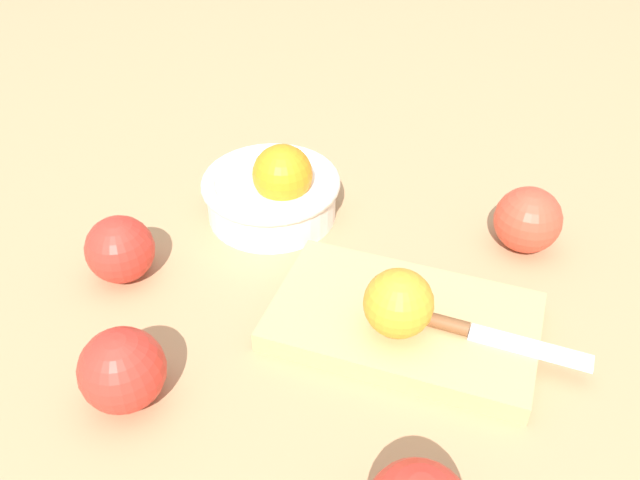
{
  "coord_description": "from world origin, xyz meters",
  "views": [
    {
      "loc": [
        0.22,
        -0.44,
        0.47
      ],
      "look_at": [
        -0.05,
        0.04,
        0.04
      ],
      "focal_mm": 37.44,
      "sensor_mm": 36.0,
      "label": 1
    }
  ],
  "objects_px": {
    "apple_front_left": "(120,249)",
    "orange_on_board": "(399,303)",
    "bowl": "(273,190)",
    "cutting_board": "(405,319)",
    "knife": "(482,332)",
    "apple_back_right": "(528,220)",
    "apple_front_left_2": "(122,370)"
  },
  "relations": [
    {
      "from": "apple_front_left",
      "to": "orange_on_board",
      "type": "bearing_deg",
      "value": 10.11
    },
    {
      "from": "bowl",
      "to": "cutting_board",
      "type": "height_order",
      "value": "bowl"
    },
    {
      "from": "knife",
      "to": "apple_back_right",
      "type": "relative_size",
      "value": 2.11
    },
    {
      "from": "bowl",
      "to": "apple_front_left",
      "type": "xyz_separation_m",
      "value": [
        -0.08,
        -0.17,
        0.0
      ]
    },
    {
      "from": "apple_front_left_2",
      "to": "apple_back_right",
      "type": "bearing_deg",
      "value": 57.88
    },
    {
      "from": "cutting_board",
      "to": "apple_back_right",
      "type": "relative_size",
      "value": 3.43
    },
    {
      "from": "knife",
      "to": "bowl",
      "type": "bearing_deg",
      "value": 162.78
    },
    {
      "from": "apple_front_left",
      "to": "cutting_board",
      "type": "bearing_deg",
      "value": 14.9
    },
    {
      "from": "bowl",
      "to": "apple_front_left_2",
      "type": "relative_size",
      "value": 2.18
    },
    {
      "from": "knife",
      "to": "cutting_board",
      "type": "bearing_deg",
      "value": -175.92
    },
    {
      "from": "cutting_board",
      "to": "apple_back_right",
      "type": "distance_m",
      "value": 0.19
    },
    {
      "from": "apple_front_left",
      "to": "bowl",
      "type": "bearing_deg",
      "value": 64.92
    },
    {
      "from": "bowl",
      "to": "orange_on_board",
      "type": "bearing_deg",
      "value": -29.23
    },
    {
      "from": "apple_front_left",
      "to": "apple_front_left_2",
      "type": "relative_size",
      "value": 0.96
    },
    {
      "from": "cutting_board",
      "to": "apple_front_left_2",
      "type": "relative_size",
      "value": 3.41
    },
    {
      "from": "knife",
      "to": "orange_on_board",
      "type": "bearing_deg",
      "value": -157.12
    },
    {
      "from": "apple_front_left_2",
      "to": "knife",
      "type": "bearing_deg",
      "value": 39.49
    },
    {
      "from": "apple_front_left_2",
      "to": "apple_front_left",
      "type": "bearing_deg",
      "value": 133.54
    },
    {
      "from": "bowl",
      "to": "orange_on_board",
      "type": "height_order",
      "value": "bowl"
    },
    {
      "from": "knife",
      "to": "apple_front_left",
      "type": "distance_m",
      "value": 0.37
    },
    {
      "from": "orange_on_board",
      "to": "apple_front_left",
      "type": "height_order",
      "value": "orange_on_board"
    },
    {
      "from": "cutting_board",
      "to": "apple_back_right",
      "type": "xyz_separation_m",
      "value": [
        0.06,
        0.18,
        0.03
      ]
    },
    {
      "from": "orange_on_board",
      "to": "apple_front_left",
      "type": "relative_size",
      "value": 0.91
    },
    {
      "from": "apple_front_left",
      "to": "apple_back_right",
      "type": "relative_size",
      "value": 0.97
    },
    {
      "from": "knife",
      "to": "apple_front_left_2",
      "type": "relative_size",
      "value": 2.1
    },
    {
      "from": "knife",
      "to": "apple_front_left",
      "type": "bearing_deg",
      "value": -167.23
    },
    {
      "from": "orange_on_board",
      "to": "apple_front_left",
      "type": "bearing_deg",
      "value": -169.89
    },
    {
      "from": "bowl",
      "to": "knife",
      "type": "xyz_separation_m",
      "value": [
        0.28,
        -0.09,
        -0.01
      ]
    },
    {
      "from": "bowl",
      "to": "knife",
      "type": "distance_m",
      "value": 0.3
    },
    {
      "from": "apple_back_right",
      "to": "orange_on_board",
      "type": "bearing_deg",
      "value": -106.98
    },
    {
      "from": "cutting_board",
      "to": "orange_on_board",
      "type": "height_order",
      "value": "orange_on_board"
    },
    {
      "from": "cutting_board",
      "to": "orange_on_board",
      "type": "bearing_deg",
      "value": -86.93
    }
  ]
}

